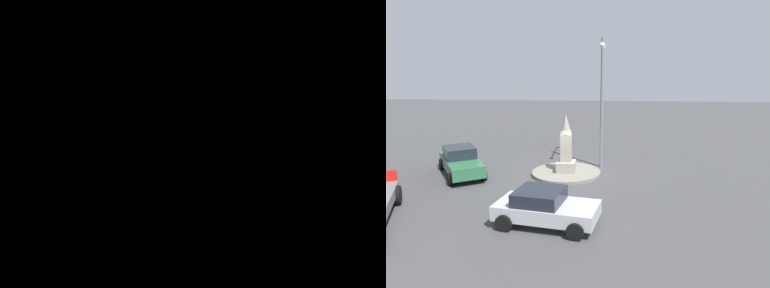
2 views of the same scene
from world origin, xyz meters
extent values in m
plane|color=#424244|center=(0.00, 0.00, 0.00)|extent=(80.00, 80.00, 0.00)
cylinder|color=gray|center=(0.00, 0.00, 0.09)|extent=(3.79, 3.79, 0.18)
cube|color=#9E9687|center=(0.00, 0.00, 0.46)|extent=(1.02, 1.02, 0.57)
cube|color=#9E9687|center=(0.00, 0.00, 1.51)|extent=(0.57, 0.57, 1.52)
cone|color=#9E9687|center=(0.00, 0.00, 2.82)|extent=(0.62, 0.62, 1.09)
cylinder|color=slate|center=(1.63, -1.89, 3.71)|extent=(0.16, 0.16, 7.42)
cylinder|color=slate|center=(0.84, -1.89, 7.02)|extent=(1.59, 0.08, 0.08)
cylinder|color=slate|center=(2.43, -1.89, 7.02)|extent=(1.59, 0.08, 0.08)
sphere|color=#F2EACC|center=(0.05, -1.89, 6.92)|extent=(0.28, 0.28, 0.28)
sphere|color=#F2EACC|center=(3.22, -1.89, 6.92)|extent=(0.28, 0.28, 0.28)
cube|color=#B7BABF|center=(-6.32, 0.02, 0.60)|extent=(2.46, 4.11, 0.55)
cube|color=#1E232D|center=(-6.27, 0.31, 1.13)|extent=(1.94, 2.01, 0.51)
cylinder|color=black|center=(-5.68, -1.46, 0.32)|extent=(0.33, 0.67, 0.64)
cylinder|color=black|center=(-5.20, 1.19, 0.32)|extent=(0.33, 0.67, 0.64)
cylinder|color=black|center=(-6.97, 1.51, 0.32)|extent=(0.33, 0.67, 0.64)
cube|color=#2D6B42|center=(-0.53, 5.73, 0.63)|extent=(4.62, 3.80, 0.62)
cube|color=#1E232D|center=(-0.28, 5.90, 1.24)|extent=(2.37, 2.28, 0.58)
cylinder|color=black|center=(-1.38, 4.19, 0.32)|extent=(0.66, 0.53, 0.64)
cylinder|color=black|center=(-2.29, 5.59, 0.32)|extent=(0.66, 0.53, 0.64)
cylinder|color=black|center=(1.22, 5.87, 0.32)|extent=(0.66, 0.53, 0.64)
cylinder|color=black|center=(0.31, 7.27, 0.32)|extent=(0.66, 0.53, 0.64)
cube|color=silver|center=(-8.96, 6.19, 1.30)|extent=(2.53, 2.66, 1.76)
cube|color=slate|center=(-6.31, 7.35, 0.63)|extent=(4.43, 3.49, 0.42)
cube|color=red|center=(-4.54, 8.12, 1.09)|extent=(0.86, 1.86, 0.50)
cylinder|color=black|center=(-4.84, 6.85, 0.42)|extent=(0.88, 0.59, 0.84)
camera|label=1|loc=(-12.20, 12.73, 5.26)|focal=36.34mm
camera|label=2|loc=(-18.66, -2.11, 5.99)|focal=33.14mm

